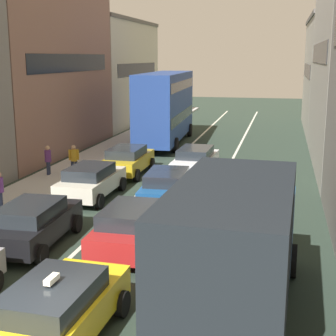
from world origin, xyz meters
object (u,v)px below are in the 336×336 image
at_px(bus_mid_queue_primary, 165,105).
at_px(pedestrian_far_sidewalk, 48,159).
at_px(sedan_right_lane_behind_truck, 244,205).
at_px(sedan_left_lane_fourth, 128,160).
at_px(hatchback_centre_lane_third, 167,186).
at_px(sedan_centre_lane_second, 132,226).
at_px(coupe_centre_lane_fourth, 196,160).
at_px(removalist_box_truck, 237,244).
at_px(sedan_left_lane_third, 91,181).
at_px(wagon_left_lane_second, 33,223).
at_px(pedestrian_near_kerb, 74,159).
at_px(taxi_centre_lane_front, 57,311).

xyz_separation_m(bus_mid_queue_primary, pedestrian_far_sidewalk, (-3.62, -11.21, -1.88)).
bearing_deg(sedan_right_lane_behind_truck, sedan_left_lane_fourth, 41.29).
relative_size(hatchback_centre_lane_third, pedestrian_far_sidewalk, 2.65).
xyz_separation_m(sedan_centre_lane_second, coupe_centre_lane_fourth, (0.20, 10.84, 0.00)).
relative_size(removalist_box_truck, sedan_left_lane_third, 1.80).
bearing_deg(wagon_left_lane_second, bus_mid_queue_primary, -1.44).
bearing_deg(sedan_left_lane_fourth, sedan_centre_lane_second, -161.76).
bearing_deg(pedestrian_near_kerb, wagon_left_lane_second, -12.18).
distance_m(taxi_centre_lane_front, pedestrian_far_sidewalk, 16.00).
height_order(taxi_centre_lane_front, sedan_right_lane_behind_truck, taxi_centre_lane_front).
relative_size(sedan_centre_lane_second, pedestrian_near_kerb, 2.60).
bearing_deg(pedestrian_near_kerb, sedan_right_lane_behind_truck, 29.46).
distance_m(bus_mid_queue_primary, pedestrian_far_sidewalk, 11.93).
distance_m(hatchback_centre_lane_third, sedan_left_lane_third, 3.53).
bearing_deg(pedestrian_far_sidewalk, coupe_centre_lane_fourth, -174.07).
distance_m(wagon_left_lane_second, sedan_left_lane_third, 5.82).
xyz_separation_m(sedan_right_lane_behind_truck, bus_mid_queue_primary, (-6.92, 16.69, 2.03)).
relative_size(hatchback_centre_lane_third, coupe_centre_lane_fourth, 1.01).
bearing_deg(pedestrian_near_kerb, bus_mid_queue_primary, 139.60).
distance_m(taxi_centre_lane_front, coupe_centre_lane_fourth, 16.46).
distance_m(taxi_centre_lane_front, hatchback_centre_lane_third, 10.80).
bearing_deg(coupe_centre_lane_fourth, sedan_left_lane_fourth, 102.88).
bearing_deg(hatchback_centre_lane_third, coupe_centre_lane_fourth, -5.63).
distance_m(removalist_box_truck, sedan_right_lane_behind_truck, 7.12).
bearing_deg(hatchback_centre_lane_third, sedan_left_lane_fourth, 30.56).
relative_size(sedan_centre_lane_second, coupe_centre_lane_fourth, 0.99).
distance_m(sedan_left_lane_third, coupe_centre_lane_fourth, 6.61).
relative_size(sedan_centre_lane_second, hatchback_centre_lane_third, 0.98).
distance_m(coupe_centre_lane_fourth, sedan_right_lane_behind_truck, 8.29).
xyz_separation_m(bus_mid_queue_primary, pedestrian_near_kerb, (-2.38, -10.75, -1.88)).
height_order(sedan_centre_lane_second, pedestrian_near_kerb, pedestrian_near_kerb).
height_order(wagon_left_lane_second, sedan_left_lane_third, same).
bearing_deg(hatchback_centre_lane_third, removalist_box_truck, -160.97).
bearing_deg(pedestrian_near_kerb, sedan_centre_lane_second, 5.28).
distance_m(sedan_left_lane_third, pedestrian_near_kerb, 4.44).
bearing_deg(sedan_left_lane_fourth, sedan_right_lane_behind_truck, -136.25).
relative_size(removalist_box_truck, sedan_right_lane_behind_truck, 1.78).
relative_size(coupe_centre_lane_fourth, bus_mid_queue_primary, 0.41).
distance_m(wagon_left_lane_second, pedestrian_far_sidewalk, 9.87).
distance_m(removalist_box_truck, bus_mid_queue_primary, 24.82).
bearing_deg(removalist_box_truck, sedan_centre_lane_second, 46.07).
relative_size(taxi_centre_lane_front, sedan_left_lane_fourth, 1.01).
xyz_separation_m(taxi_centre_lane_front, pedestrian_near_kerb, (-6.00, 14.73, 0.15)).
xyz_separation_m(removalist_box_truck, pedestrian_near_kerb, (-9.66, 12.96, -1.03)).
distance_m(hatchback_centre_lane_third, pedestrian_far_sidewalk, 7.98).
height_order(sedan_centre_lane_second, bus_mid_queue_primary, bus_mid_queue_primary).
relative_size(sedan_centre_lane_second, sedan_left_lane_fourth, 1.00).
bearing_deg(pedestrian_near_kerb, pedestrian_far_sidewalk, -97.29).
distance_m(sedan_centre_lane_second, pedestrian_near_kerb, 10.89).
relative_size(hatchback_centre_lane_third, sedan_left_lane_third, 1.02).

